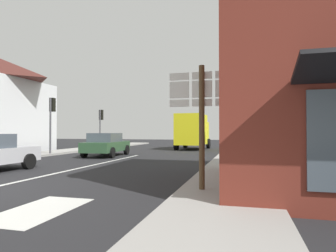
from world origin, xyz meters
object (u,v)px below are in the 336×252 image
object	(u,v)px
traffic_light_far_right	(228,118)
delivery_truck	(193,131)
traffic_light_far_left	(101,120)
traffic_light_near_left	(52,113)
route_sign_post	(202,114)
sedan_far	(106,144)

from	to	relation	value
traffic_light_far_right	delivery_truck	bearing A→B (deg)	155.38
traffic_light_far_left	delivery_truck	bearing A→B (deg)	13.57
traffic_light_near_left	traffic_light_far_left	bearing A→B (deg)	90.00
delivery_truck	traffic_light_near_left	size ratio (longest dim) A/B	1.33
delivery_truck	traffic_light_far_right	distance (m)	3.57
delivery_truck	route_sign_post	bearing A→B (deg)	-79.45
delivery_truck	traffic_light_near_left	world-z (taller)	traffic_light_near_left
route_sign_post	traffic_light_near_left	xyz separation A→B (m)	(-11.28, 9.43, 0.80)
delivery_truck	route_sign_post	xyz separation A→B (m)	(3.38, -18.12, 0.35)
traffic_light_far_left	traffic_light_far_right	distance (m)	11.03
traffic_light_near_left	route_sign_post	bearing A→B (deg)	-39.88
route_sign_post	traffic_light_far_right	bearing A→B (deg)	90.91
route_sign_post	traffic_light_near_left	size ratio (longest dim) A/B	0.84
sedan_far	traffic_light_far_left	size ratio (longest dim) A/B	1.24
sedan_far	traffic_light_far_left	bearing A→B (deg)	120.39
traffic_light_near_left	traffic_light_far_left	xyz separation A→B (m)	(0.00, 6.79, -0.21)
delivery_truck	traffic_light_far_left	distance (m)	8.19
delivery_truck	traffic_light_far_right	bearing A→B (deg)	-24.62
traffic_light_far_right	route_sign_post	bearing A→B (deg)	-89.09
sedan_far	delivery_truck	xyz separation A→B (m)	(4.12, 8.36, 0.89)
traffic_light_far_left	traffic_light_far_right	world-z (taller)	traffic_light_far_right
traffic_light_far_right	sedan_far	bearing A→B (deg)	-136.19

